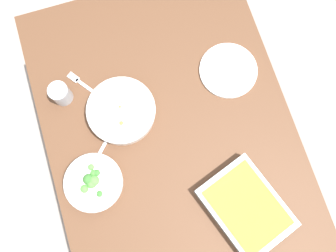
# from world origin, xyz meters

# --- Properties ---
(ground_plane) EXTENTS (6.00, 6.00, 0.00)m
(ground_plane) POSITION_xyz_m (0.00, 0.00, 0.00)
(ground_plane) COLOR #9E9389
(dining_table) EXTENTS (1.20, 0.90, 0.74)m
(dining_table) POSITION_xyz_m (0.00, 0.00, 0.65)
(dining_table) COLOR brown
(dining_table) RESTS_ON ground_plane
(stew_bowl) EXTENTS (0.25, 0.25, 0.06)m
(stew_bowl) POSITION_xyz_m (-0.10, -0.15, 0.77)
(stew_bowl) COLOR silver
(stew_bowl) RESTS_ON dining_table
(broccoli_bowl) EXTENTS (0.21, 0.21, 0.07)m
(broccoli_bowl) POSITION_xyz_m (0.12, -0.31, 0.77)
(broccoli_bowl) COLOR silver
(broccoli_bowl) RESTS_ON dining_table
(baking_dish) EXTENTS (0.36, 0.31, 0.06)m
(baking_dish) POSITION_xyz_m (0.36, 0.17, 0.77)
(baking_dish) COLOR silver
(baking_dish) RESTS_ON dining_table
(drink_cup) EXTENTS (0.07, 0.07, 0.08)m
(drink_cup) POSITION_xyz_m (-0.22, -0.34, 0.78)
(drink_cup) COLOR #B2BCC6
(drink_cup) RESTS_ON dining_table
(side_plate) EXTENTS (0.22, 0.22, 0.01)m
(side_plate) POSITION_xyz_m (-0.14, 0.28, 0.75)
(side_plate) COLOR white
(side_plate) RESTS_ON dining_table
(spoon_by_stew) EXTENTS (0.14, 0.14, 0.01)m
(spoon_by_stew) POSITION_xyz_m (-0.03, -0.21, 0.74)
(spoon_by_stew) COLOR silver
(spoon_by_stew) RESTS_ON dining_table
(fork_on_table) EXTENTS (0.15, 0.12, 0.01)m
(fork_on_table) POSITION_xyz_m (-0.24, -0.26, 0.74)
(fork_on_table) COLOR silver
(fork_on_table) RESTS_ON dining_table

